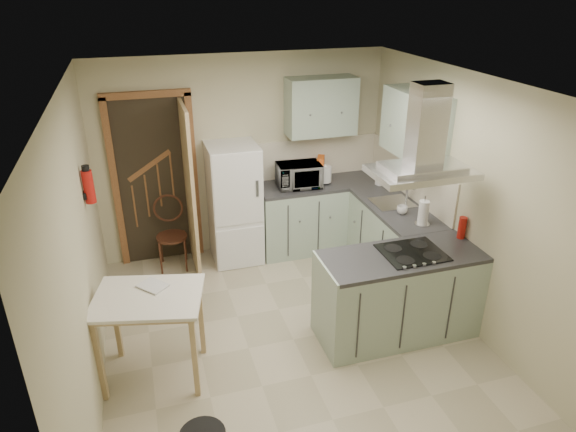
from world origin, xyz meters
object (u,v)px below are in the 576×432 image
object	(u,v)px
fridge	(234,204)
microwave	(299,175)
bentwood_chair	(172,237)
drop_leaf_table	(153,336)
peninsula	(398,294)
extractor_hood	(422,172)

from	to	relation	value
fridge	microwave	xyz separation A→B (m)	(0.82, -0.04, 0.30)
bentwood_chair	drop_leaf_table	bearing A→B (deg)	-94.28
bentwood_chair	microwave	distance (m)	1.73
fridge	drop_leaf_table	bearing A→B (deg)	-120.63
fridge	microwave	distance (m)	0.87
fridge	microwave	world-z (taller)	fridge
peninsula	drop_leaf_table	xyz separation A→B (m)	(-2.35, 0.07, -0.03)
peninsula	drop_leaf_table	distance (m)	2.36
extractor_hood	bentwood_chair	size ratio (longest dim) A/B	1.08
peninsula	microwave	bearing A→B (deg)	101.82
fridge	bentwood_chair	xyz separation A→B (m)	(-0.79, -0.01, -0.33)
fridge	peninsula	bearing A→B (deg)	-58.26
fridge	bentwood_chair	world-z (taller)	fridge
drop_leaf_table	microwave	bearing A→B (deg)	57.38
drop_leaf_table	bentwood_chair	world-z (taller)	drop_leaf_table
peninsula	bentwood_chair	world-z (taller)	peninsula
extractor_hood	drop_leaf_table	world-z (taller)	extractor_hood
peninsula	extractor_hood	size ratio (longest dim) A/B	1.72
peninsula	microwave	size ratio (longest dim) A/B	2.89
fridge	drop_leaf_table	xyz separation A→B (m)	(-1.13, -1.91, -0.33)
extractor_hood	bentwood_chair	bearing A→B (deg)	137.05
fridge	extractor_hood	size ratio (longest dim) A/B	1.67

